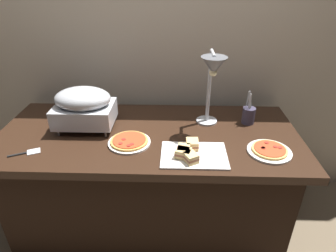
# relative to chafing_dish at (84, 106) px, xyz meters

# --- Properties ---
(ground_plane) EXTENTS (8.00, 8.00, 0.00)m
(ground_plane) POSITION_rel_chafing_dish_xyz_m (0.40, -0.05, -0.91)
(ground_plane) COLOR brown
(back_wall) EXTENTS (4.40, 0.04, 2.40)m
(back_wall) POSITION_rel_chafing_dish_xyz_m (0.40, 0.45, 0.29)
(back_wall) COLOR tan
(back_wall) RESTS_ON ground_plane
(buffet_table) EXTENTS (1.90, 0.84, 0.76)m
(buffet_table) POSITION_rel_chafing_dish_xyz_m (0.40, -0.05, -0.53)
(buffet_table) COLOR black
(buffet_table) RESTS_ON ground_plane
(chafing_dish) EXTENTS (0.37, 0.27, 0.27)m
(chafing_dish) POSITION_rel_chafing_dish_xyz_m (0.00, 0.00, 0.00)
(chafing_dish) COLOR #B7BABF
(chafing_dish) RESTS_ON buffet_table
(heat_lamp) EXTENTS (0.15, 0.29, 0.49)m
(heat_lamp) POSITION_rel_chafing_dish_xyz_m (0.79, -0.01, 0.23)
(heat_lamp) COLOR #B7BABF
(heat_lamp) RESTS_ON buffet_table
(pizza_plate_front) EXTENTS (0.25, 0.25, 0.03)m
(pizza_plate_front) POSITION_rel_chafing_dish_xyz_m (1.11, -0.25, -0.14)
(pizza_plate_front) COLOR white
(pizza_plate_front) RESTS_ON buffet_table
(pizza_plate_center) EXTENTS (0.25, 0.25, 0.03)m
(pizza_plate_center) POSITION_rel_chafing_dish_xyz_m (0.31, -0.18, -0.14)
(pizza_plate_center) COLOR white
(pizza_plate_center) RESTS_ON buffet_table
(sandwich_platter) EXTENTS (0.36, 0.26, 0.06)m
(sandwich_platter) POSITION_rel_chafing_dish_xyz_m (0.66, -0.30, -0.13)
(sandwich_platter) COLOR white
(sandwich_platter) RESTS_ON buffet_table
(sauce_cup_near) EXTENTS (0.07, 0.07, 0.04)m
(sauce_cup_near) POSITION_rel_chafing_dish_xyz_m (1.10, 0.22, -0.13)
(sauce_cup_near) COLOR black
(sauce_cup_near) RESTS_ON buffet_table
(utensil_holder) EXTENTS (0.08, 0.08, 0.23)m
(utensil_holder) POSITION_rel_chafing_dish_xyz_m (1.06, 0.10, -0.09)
(utensil_holder) COLOR #383347
(utensil_holder) RESTS_ON buffet_table
(serving_spatula) EXTENTS (0.17, 0.10, 0.01)m
(serving_spatula) POSITION_rel_chafing_dish_xyz_m (-0.26, -0.31, -0.15)
(serving_spatula) COLOR #B7BABF
(serving_spatula) RESTS_ON buffet_table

